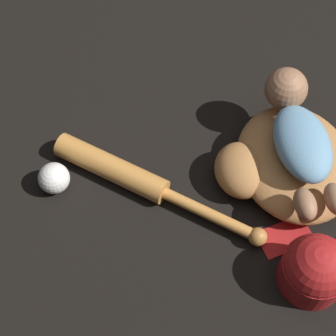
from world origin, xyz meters
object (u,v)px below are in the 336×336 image
object	(u,v)px
baseball_bat	(133,178)
baby_figure	(298,130)
baseball	(54,178)
baseball_glove	(285,163)
baseball_cap	(314,269)

from	to	relation	value
baseball_bat	baby_figure	bearing A→B (deg)	-89.62
baby_figure	baseball	xyz separation A→B (m)	(0.02, 0.55, -0.09)
baseball_glove	baseball_bat	xyz separation A→B (m)	(0.03, 0.35, -0.02)
baseball_bat	baseball_cap	bearing A→B (deg)	-130.52
baseball_bat	baseball_cap	world-z (taller)	baseball_cap
baseball	baseball_cap	xyz separation A→B (m)	(-0.31, -0.51, 0.02)
baby_figure	baseball	world-z (taller)	baby_figure
baseball_glove	baseball_cap	xyz separation A→B (m)	(-0.26, 0.01, 0.01)
baseball_glove	baby_figure	distance (m)	0.09
baseball_glove	baseball	world-z (taller)	baseball_glove
baseball_glove	baseball	bearing A→B (deg)	84.47
baseball	baseball_cap	size ratio (longest dim) A/B	0.33
baseball_glove	baby_figure	world-z (taller)	baby_figure
baseball_cap	baseball_glove	bearing A→B (deg)	-3.09
baseball_glove	baseball_bat	distance (m)	0.35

